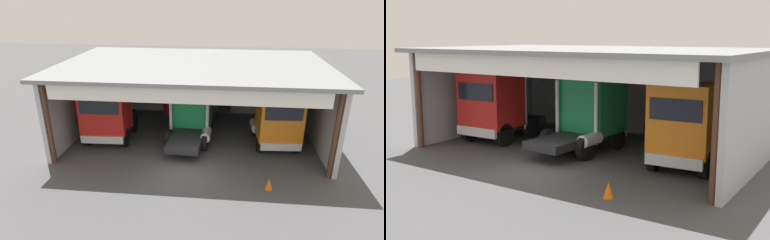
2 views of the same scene
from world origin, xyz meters
TOP-DOWN VIEW (x-y plane):
  - ground_plane at (0.00, 0.00)m, footprint 80.00×80.00m
  - workshop_shed at (0.00, 5.25)m, footprint 15.32×9.63m
  - truck_red_center_bay at (-5.11, 3.17)m, footprint 2.86×4.65m
  - truck_green_center_right_bay at (-0.14, 4.28)m, footprint 2.64×5.35m
  - truck_orange_left_bay at (4.91, 3.38)m, footprint 2.71×4.67m
  - oil_drum at (-2.38, 8.18)m, footprint 0.58×0.58m
  - tool_cart at (1.83, 7.30)m, footprint 0.90×0.60m
  - traffic_cone at (4.05, -1.17)m, footprint 0.36×0.36m

SIDE VIEW (x-z plane):
  - ground_plane at x=0.00m, z-range 0.00..0.00m
  - traffic_cone at x=4.05m, z-range 0.00..0.56m
  - oil_drum at x=-2.38m, z-range 0.00..0.85m
  - tool_cart at x=1.83m, z-range 0.00..1.00m
  - truck_orange_left_bay at x=4.91m, z-range 0.07..3.59m
  - truck_red_center_bay at x=-5.11m, z-range 0.09..3.65m
  - truck_green_center_right_bay at x=-0.14m, z-range 0.07..3.84m
  - workshop_shed at x=0.00m, z-range 0.98..5.74m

